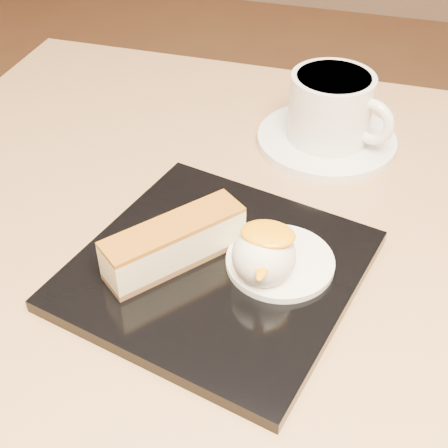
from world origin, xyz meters
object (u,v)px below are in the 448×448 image
(table, at_px, (243,399))
(ice_cream_scoop, at_px, (264,255))
(dessert_plate, at_px, (217,270))
(cheesecake, at_px, (174,243))
(saucer, at_px, (326,140))
(coffee_cup, at_px, (332,107))

(table, relative_size, ice_cream_scoop, 15.66)
(table, distance_m, dessert_plate, 0.16)
(cheesecake, bearing_deg, ice_cream_scoop, -51.31)
(saucer, bearing_deg, coffee_cup, -21.77)
(dessert_plate, distance_m, coffee_cup, 0.24)
(ice_cream_scoop, height_order, saucer, ice_cream_scoop)
(dessert_plate, xyz_separation_m, saucer, (0.06, 0.23, -0.00))
(cheesecake, distance_m, coffee_cup, 0.25)
(saucer, bearing_deg, ice_cream_scoop, -93.70)
(table, bearing_deg, cheesecake, 176.17)
(table, height_order, ice_cream_scoop, ice_cream_scoop)
(cheesecake, distance_m, ice_cream_scoop, 0.08)
(saucer, height_order, coffee_cup, coffee_cup)
(dessert_plate, height_order, ice_cream_scoop, ice_cream_scoop)
(table, distance_m, cheesecake, 0.20)
(ice_cream_scoop, relative_size, saucer, 0.34)
(table, bearing_deg, ice_cream_scoop, 19.43)
(saucer, bearing_deg, dessert_plate, -103.60)
(ice_cream_scoop, bearing_deg, cheesecake, 180.00)
(ice_cream_scoop, bearing_deg, saucer, 86.30)
(cheesecake, relative_size, saucer, 0.77)
(cheesecake, distance_m, saucer, 0.25)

